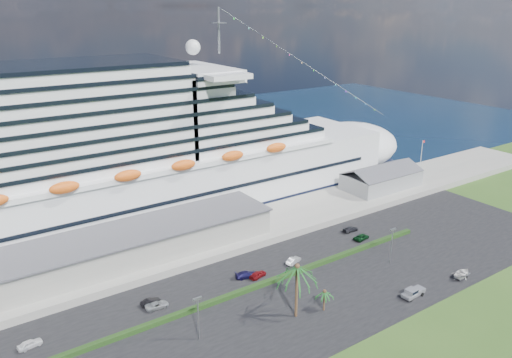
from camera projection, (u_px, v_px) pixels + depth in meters
ground at (350, 309)px, 94.28m from camera, size 420.00×420.00×0.00m
asphalt_lot at (312, 284)px, 102.84m from camera, size 140.00×38.00×0.12m
wharf at (237, 231)px, 125.17m from camera, size 240.00×20.00×1.80m
water at (115, 152)px, 195.63m from camera, size 420.00×160.00×0.02m
cruise_ship at (115, 161)px, 127.22m from camera, size 191.00×38.00×54.00m
terminal_building at (142, 241)px, 110.49m from camera, size 61.00×15.00×6.30m
port_shed at (381, 179)px, 151.75m from camera, size 24.00×12.31×7.37m
flagpole at (421, 157)px, 160.10m from camera, size 1.08×0.16×12.00m
hedge at (267, 282)px, 102.30m from camera, size 88.00×1.10×0.90m
lamp_post_left at (198, 313)px, 83.83m from camera, size 1.60×0.35×8.27m
lamp_post_right at (392, 241)px, 109.43m from camera, size 1.60×0.35×8.27m
palm_tall at (297, 272)px, 89.05m from camera, size 8.82×8.82×11.13m
palm_short at (324, 294)px, 92.63m from camera, size 3.53×3.53×4.56m
parked_car_0 at (30, 344)px, 83.35m from camera, size 4.17×2.14×1.36m
parked_car_1 at (151, 302)px, 95.27m from camera, size 3.95×1.47×1.29m
parked_car_2 at (157, 305)px, 94.24m from camera, size 4.57×2.40×1.23m
parked_car_3 at (247, 275)px, 104.80m from camera, size 5.19×3.19×1.40m
parked_car_4 at (258, 274)px, 104.88m from camera, size 4.36×2.55×1.40m
parked_car_5 at (293, 260)px, 110.66m from camera, size 4.39×2.60×1.37m
parked_car_6 at (361, 237)px, 121.99m from camera, size 4.75×2.73×1.25m
parked_car_7 at (350, 229)px, 126.22m from camera, size 4.39×1.82×1.27m
pickup_truck at (413, 292)px, 97.76m from camera, size 5.42×2.26×1.88m
boat_trailer at (462, 273)px, 104.66m from camera, size 5.51×3.93×1.54m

